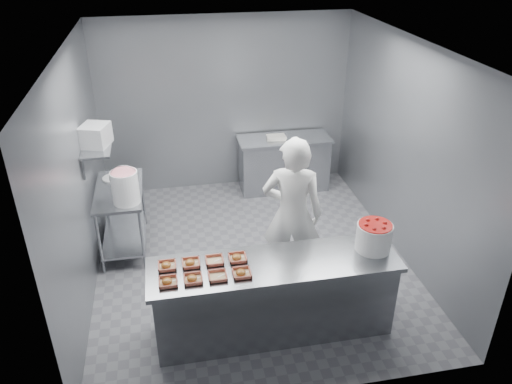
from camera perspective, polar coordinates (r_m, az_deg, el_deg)
floor at (r=6.75m, az=-0.55°, el=-7.55°), size 4.50×4.50×0.00m
ceiling at (r=5.59m, az=-0.69°, el=16.38°), size 4.50×4.50×0.00m
wall_back at (r=8.11m, az=-3.52°, el=9.91°), size 4.00×0.04×2.80m
wall_left at (r=6.05m, az=-19.60°, el=1.56°), size 0.04×4.50×2.80m
wall_right at (r=6.66m, az=16.63°, el=4.52°), size 0.04×4.50×2.80m
service_counter at (r=5.43m, az=2.06°, el=-11.88°), size 2.60×0.70×0.90m
prep_table at (r=6.90m, az=-15.12°, el=-1.94°), size 0.60×1.20×0.90m
back_counter at (r=8.30m, az=3.18°, el=3.32°), size 1.50×0.60×0.90m
wall_shelf at (r=6.51m, az=-17.66°, el=5.23°), size 0.35×0.90×0.03m
tray_0 at (r=4.95m, az=-10.05°, el=-10.06°), size 0.19×0.18×0.06m
tray_1 at (r=4.95m, az=-7.24°, el=-9.80°), size 0.19×0.18×0.06m
tray_2 at (r=4.96m, az=-4.41°, el=-9.55°), size 0.19×0.18×0.04m
tray_3 at (r=4.98m, az=-1.67°, el=-9.23°), size 0.19×0.18×0.06m
tray_4 at (r=5.16m, az=-10.15°, el=-8.28°), size 0.19×0.18×0.06m
tray_5 at (r=5.16m, az=-7.47°, el=-8.03°), size 0.19×0.18×0.06m
tray_6 at (r=5.17m, az=-4.76°, el=-7.80°), size 0.19×0.18×0.04m
tray_7 at (r=5.19m, az=-2.14°, el=-7.50°), size 0.19×0.18×0.06m
worker at (r=5.83m, az=4.18°, el=-2.58°), size 0.82×0.66×1.94m
strawberry_tub at (r=5.41m, az=13.33°, el=-4.90°), size 0.37×0.37×0.31m
glaze_bucket at (r=6.31m, az=-14.72°, el=0.60°), size 0.35×0.33×0.51m
bucket_lid at (r=7.05m, az=-16.03°, el=1.54°), size 0.36×0.36×0.02m
rag at (r=7.13m, az=-14.17°, el=2.12°), size 0.17×0.16×0.02m
appliance at (r=6.39m, az=-17.90°, el=6.20°), size 0.40×0.42×0.26m
paper_stack at (r=8.08m, az=2.34°, el=6.27°), size 0.32×0.25×0.05m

